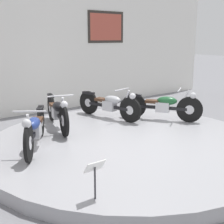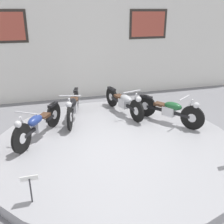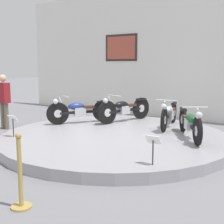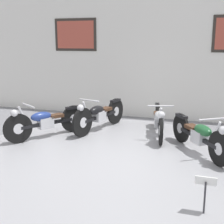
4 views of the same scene
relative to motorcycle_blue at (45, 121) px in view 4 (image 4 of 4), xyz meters
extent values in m
plane|color=slate|center=(1.64, -0.61, -0.60)|extent=(60.00, 60.00, 0.00)
cylinder|color=#99999E|center=(1.64, -0.61, -0.49)|extent=(5.48, 5.48, 0.22)
cube|color=white|center=(1.64, 3.47, 1.68)|extent=(14.00, 0.20, 4.54)
cube|color=#2D2823|center=(-0.76, 3.36, 1.90)|extent=(1.40, 0.02, 1.00)
cube|color=#B24C3D|center=(-0.76, 3.36, 1.90)|extent=(1.24, 0.02, 0.84)
cylinder|color=black|center=(-0.34, -0.53, -0.07)|extent=(0.39, 0.56, 0.63)
cylinder|color=silver|center=(-0.34, -0.53, -0.07)|extent=(0.17, 0.22, 0.22)
cylinder|color=black|center=(0.39, 0.60, -0.07)|extent=(0.39, 0.56, 0.63)
cylinder|color=silver|center=(0.39, 0.60, -0.07)|extent=(0.17, 0.22, 0.22)
cube|color=black|center=(0.02, 0.04, -0.07)|extent=(0.73, 1.08, 0.07)
cube|color=silver|center=(0.00, 0.00, -0.05)|extent=(0.34, 0.38, 0.24)
ellipsoid|color=navy|center=(-0.05, -0.08, 0.11)|extent=(0.44, 0.52, 0.20)
cube|color=#472D1E|center=(0.14, 0.22, 0.07)|extent=(0.34, 0.38, 0.07)
cube|color=black|center=(0.39, 0.60, 0.20)|extent=(0.28, 0.36, 0.06)
cylinder|color=silver|center=(-0.26, -0.41, 0.13)|extent=(0.17, 0.23, 0.54)
cylinder|color=silver|center=(-0.20, -0.32, 0.39)|extent=(0.47, 0.32, 0.03)
sphere|color=silver|center=(-0.37, -0.58, 0.27)|extent=(0.15, 0.15, 0.15)
cylinder|color=black|center=(0.75, 0.30, -0.05)|extent=(0.23, 0.65, 0.66)
cylinder|color=silver|center=(0.75, 0.30, -0.05)|extent=(0.12, 0.24, 0.23)
cylinder|color=black|center=(1.11, 1.60, -0.05)|extent=(0.23, 0.65, 0.66)
cylinder|color=silver|center=(1.11, 1.60, -0.05)|extent=(0.12, 0.24, 0.23)
cube|color=black|center=(0.93, 0.95, -0.05)|extent=(0.40, 1.22, 0.07)
cube|color=silver|center=(0.92, 0.91, -0.03)|extent=(0.28, 0.36, 0.24)
ellipsoid|color=black|center=(0.89, 0.82, 0.13)|extent=(0.34, 0.52, 0.20)
cube|color=#472D1E|center=(0.99, 1.16, 0.09)|extent=(0.28, 0.36, 0.07)
cube|color=black|center=(1.11, 1.60, 0.23)|extent=(0.19, 0.37, 0.06)
cylinder|color=silver|center=(0.79, 0.44, 0.15)|extent=(0.11, 0.25, 0.54)
cylinder|color=silver|center=(0.82, 0.55, 0.41)|extent=(0.53, 0.17, 0.03)
sphere|color=silver|center=(0.74, 0.24, 0.29)|extent=(0.15, 0.15, 0.15)
cylinder|color=black|center=(2.50, 0.29, -0.08)|extent=(0.19, 0.60, 0.60)
cylinder|color=silver|center=(2.50, 0.29, -0.08)|extent=(0.11, 0.22, 0.21)
cylinder|color=black|center=(2.19, 1.61, -0.08)|extent=(0.19, 0.60, 0.60)
cylinder|color=silver|center=(2.19, 1.61, -0.08)|extent=(0.11, 0.22, 0.21)
cube|color=black|center=(2.34, 0.95, -0.08)|extent=(0.35, 1.23, 0.07)
cube|color=silver|center=(2.35, 0.91, -0.06)|extent=(0.27, 0.36, 0.24)
ellipsoid|color=#B2B5BA|center=(2.37, 0.82, 0.10)|extent=(0.32, 0.52, 0.20)
cube|color=#472D1E|center=(2.29, 1.17, 0.06)|extent=(0.27, 0.36, 0.07)
cube|color=black|center=(2.19, 1.61, 0.18)|extent=(0.18, 0.37, 0.06)
cylinder|color=silver|center=(2.46, 0.44, 0.12)|extent=(0.10, 0.25, 0.54)
cylinder|color=silver|center=(2.44, 0.54, 0.38)|extent=(0.53, 0.15, 0.03)
sphere|color=silver|center=(2.51, 0.24, 0.26)|extent=(0.15, 0.15, 0.15)
cylinder|color=black|center=(3.63, -0.52, -0.08)|extent=(0.39, 0.54, 0.61)
cylinder|color=silver|center=(3.63, -0.52, -0.08)|extent=(0.17, 0.21, 0.21)
cylinder|color=black|center=(2.87, 0.59, -0.08)|extent=(0.39, 0.54, 0.61)
cylinder|color=silver|center=(2.87, 0.59, -0.08)|extent=(0.17, 0.21, 0.21)
cube|color=black|center=(3.25, 0.04, -0.08)|extent=(0.76, 1.07, 0.07)
cube|color=silver|center=(3.27, 0.00, -0.06)|extent=(0.35, 0.38, 0.24)
ellipsoid|color=#1E562D|center=(3.33, -0.08, 0.10)|extent=(0.45, 0.52, 0.20)
cube|color=#472D1E|center=(3.13, 0.22, 0.06)|extent=(0.35, 0.38, 0.07)
cube|color=black|center=(2.87, 0.59, 0.18)|extent=(0.29, 0.35, 0.06)
cylinder|color=silver|center=(3.55, -0.40, 0.12)|extent=(0.18, 0.23, 0.54)
cylinder|color=silver|center=(3.49, -0.31, 0.38)|extent=(0.46, 0.33, 0.03)
sphere|color=silver|center=(3.66, -0.57, 0.26)|extent=(0.15, 0.15, 0.15)
cylinder|color=#333338|center=(3.45, -2.17, -0.17)|extent=(0.02, 0.02, 0.42)
cube|color=white|center=(3.45, -2.17, 0.05)|extent=(0.26, 0.11, 0.15)
camera|label=1|loc=(-2.13, -5.11, 1.58)|focal=50.00mm
camera|label=2|loc=(0.11, -5.65, 2.40)|focal=42.00mm
camera|label=3|loc=(5.74, -6.73, 1.30)|focal=50.00mm
camera|label=4|loc=(3.44, -5.85, 1.71)|focal=50.00mm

